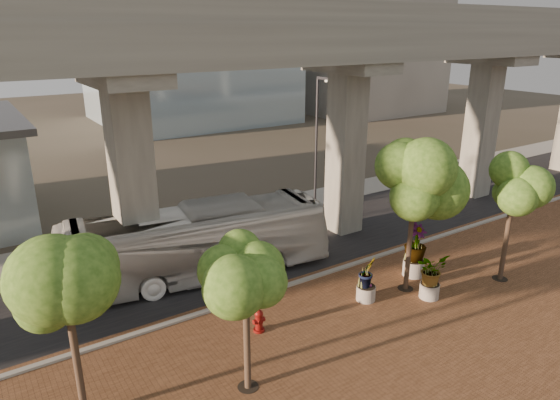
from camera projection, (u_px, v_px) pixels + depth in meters
ground at (275, 267)px, 24.63m from camera, size 160.00×160.00×0.00m
brick_plaza at (392, 349)px, 18.29m from camera, size 70.00×13.00×0.06m
asphalt_road at (254, 253)px, 26.20m from camera, size 90.00×8.00×0.04m
curb_strip at (298, 282)px, 23.02m from camera, size 70.00×0.25×0.16m
far_sidewalk at (209, 221)px, 30.55m from camera, size 90.00×3.00×0.06m
transit_viaduct at (252, 114)px, 23.85m from camera, size 72.00×5.60×12.40m
midrise_block at (365, 23)px, 68.93m from camera, size 18.00×16.00×24.00m
transit_bus at (198, 243)px, 23.13m from camera, size 12.73×4.66×3.47m
parked_car at (464, 173)px, 38.34m from camera, size 4.56×2.16×1.44m
fire_hydrant at (259, 320)px, 19.19m from camera, size 0.49×0.44×0.97m
planter_front at (431, 271)px, 21.36m from camera, size 1.88×1.88×2.07m
planter_right at (415, 245)px, 23.24m from camera, size 2.42×2.42×2.59m
planter_left at (367, 274)px, 21.18m from camera, size 1.84×1.84×2.02m
street_tree_far_west at (64, 281)px, 13.61m from camera, size 3.86×3.86×6.34m
street_tree_near_west at (245, 264)px, 14.88m from camera, size 3.03×3.03×5.84m
street_tree_near_east at (415, 181)px, 20.88m from camera, size 4.24×4.24×7.00m
street_tree_far_east at (514, 187)px, 21.93m from camera, size 3.05×3.05×5.93m
streetlamp_east at (318, 135)px, 30.87m from camera, size 0.42×1.22×8.45m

